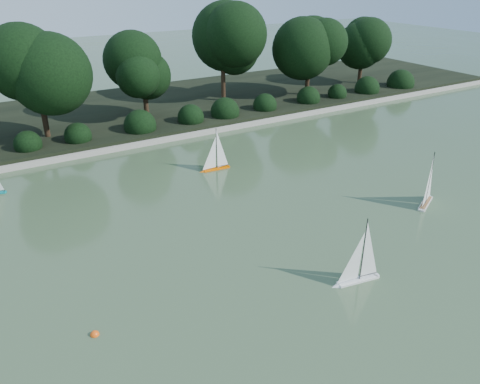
{
  "coord_description": "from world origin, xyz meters",
  "views": [
    {
      "loc": [
        -5.27,
        -6.69,
        5.89
      ],
      "look_at": [
        0.22,
        2.55,
        0.7
      ],
      "focal_mm": 35.0,
      "sensor_mm": 36.0,
      "label": 1
    }
  ],
  "objects_px": {
    "sailboat_white_a": "(355,272)",
    "sailboat_white_b": "(428,194)",
    "sailboat_orange": "(214,163)",
    "race_buoy": "(95,335)"
  },
  "relations": [
    {
      "from": "sailboat_white_b",
      "to": "sailboat_orange",
      "type": "xyz_separation_m",
      "value": [
        -3.97,
        5.06,
        -0.03
      ]
    },
    {
      "from": "sailboat_white_a",
      "to": "race_buoy",
      "type": "height_order",
      "value": "sailboat_white_a"
    },
    {
      "from": "sailboat_orange",
      "to": "race_buoy",
      "type": "bearing_deg",
      "value": -133.79
    },
    {
      "from": "sailboat_white_b",
      "to": "race_buoy",
      "type": "relative_size",
      "value": 10.28
    },
    {
      "from": "sailboat_orange",
      "to": "sailboat_white_b",
      "type": "bearing_deg",
      "value": -51.9
    },
    {
      "from": "sailboat_white_a",
      "to": "sailboat_orange",
      "type": "distance_m",
      "value": 6.74
    },
    {
      "from": "sailboat_white_a",
      "to": "sailboat_white_b",
      "type": "height_order",
      "value": "sailboat_white_b"
    },
    {
      "from": "sailboat_white_a",
      "to": "sailboat_white_b",
      "type": "relative_size",
      "value": 0.95
    },
    {
      "from": "sailboat_white_a",
      "to": "sailboat_orange",
      "type": "bearing_deg",
      "value": 87.68
    },
    {
      "from": "sailboat_white_b",
      "to": "race_buoy",
      "type": "xyz_separation_m",
      "value": [
        -9.28,
        -0.48,
        -0.25
      ]
    }
  ]
}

